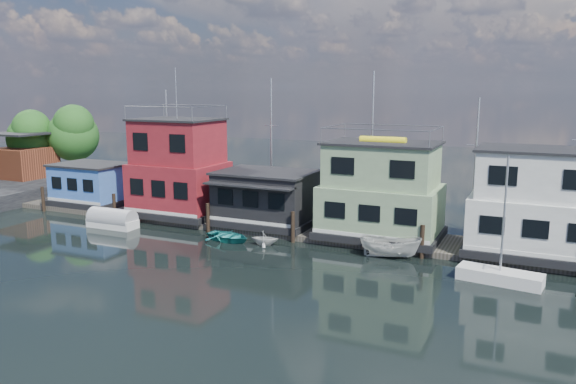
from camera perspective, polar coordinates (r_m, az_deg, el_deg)
The scene contains 15 objects.
ground at distance 33.41m, azimuth -10.87°, elevation -8.36°, with size 160.00×160.00×0.00m, color black.
dock at distance 43.25m, azimuth -1.62°, elevation -3.51°, with size 48.00×5.00×0.40m, color #595147.
houseboat_blue at distance 53.16m, azimuth -19.32°, elevation 0.77°, with size 6.40×4.90×3.66m.
houseboat_red at distance 46.81m, azimuth -11.03°, elevation 2.26°, with size 7.40×5.90×11.86m.
houseboat_dark at distance 42.96m, azimuth -2.25°, elevation -0.58°, with size 7.40×6.10×4.06m.
houseboat_green at distance 39.58m, azimuth 9.45°, elevation -0.02°, with size 8.40×5.90×7.03m.
houseboat_white at distance 38.27m, azimuth 24.04°, elevation -1.19°, with size 8.40×5.90×6.66m.
pilings at distance 40.77m, azimuth -3.80°, elevation -3.10°, with size 42.28×0.28×2.20m.
background_masts at distance 46.02m, azimuth 7.01°, elevation 4.05°, with size 36.40×0.16×12.00m.
shore at distance 64.78m, azimuth -25.15°, elevation 3.28°, with size 12.40×15.72×8.24m.
dinghy_white at distance 38.79m, azimuth -2.40°, elevation -4.70°, with size 1.67×1.94×1.02m, color silver.
tarp_runabout at distance 45.65m, azimuth -17.41°, elevation -2.73°, with size 4.01×1.67×1.61m.
motorboat at distance 36.43m, azimuth 10.36°, elevation -5.50°, with size 1.47×3.90×1.51m, color silver.
day_sailer at distance 33.76m, azimuth 20.71°, elevation -7.92°, with size 4.70×2.12×7.16m.
dinghy_teal at distance 40.06m, azimuth -6.06°, elevation -4.49°, with size 2.44×3.42×0.71m, color teal.
Camera 1 is at (18.61, -25.58, 10.78)m, focal length 35.00 mm.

